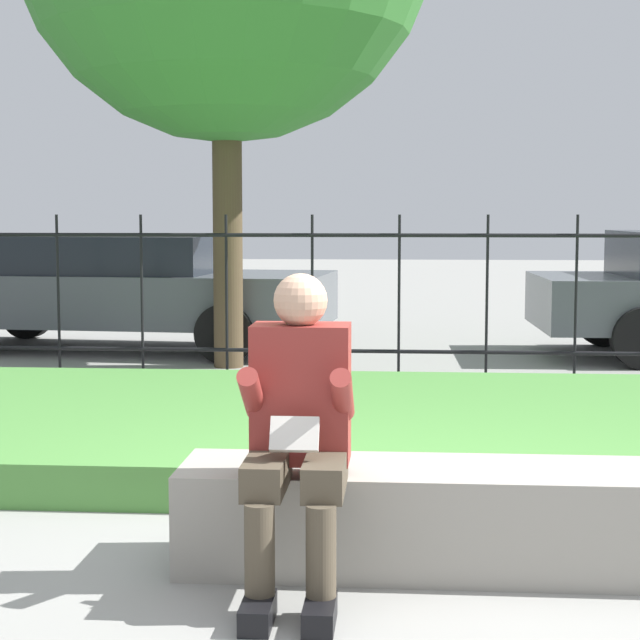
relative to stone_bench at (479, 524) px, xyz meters
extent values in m
plane|color=gray|center=(-0.35, 0.00, -0.19)|extent=(60.00, 60.00, 0.00)
cube|color=gray|center=(0.00, 0.00, 0.02)|extent=(2.45, 0.53, 0.42)
cube|color=slate|center=(0.00, 0.00, -0.15)|extent=(2.35, 0.49, 0.08)
cube|color=black|center=(-0.82, -0.67, -0.14)|extent=(0.11, 0.26, 0.09)
cylinder|color=#4C4233|center=(-0.82, -0.61, 0.07)|extent=(0.11, 0.11, 0.33)
cube|color=#4C4233|center=(-0.82, -0.40, 0.30)|extent=(0.15, 0.42, 0.13)
cube|color=black|center=(-0.60, -0.67, -0.14)|extent=(0.11, 0.26, 0.09)
cylinder|color=#4C4233|center=(-0.60, -0.61, 0.07)|extent=(0.11, 0.11, 0.33)
cube|color=#4C4233|center=(-0.60, -0.40, 0.30)|extent=(0.15, 0.42, 0.13)
cube|color=maroon|center=(-0.71, -0.19, 0.57)|extent=(0.38, 0.24, 0.54)
sphere|color=tan|center=(-0.71, -0.21, 0.93)|extent=(0.21, 0.21, 0.21)
cylinder|color=maroon|center=(-0.88, -0.35, 0.59)|extent=(0.08, 0.29, 0.24)
cylinder|color=maroon|center=(-0.54, -0.35, 0.59)|extent=(0.08, 0.29, 0.24)
cube|color=beige|center=(-0.71, -0.45, 0.46)|extent=(0.18, 0.09, 0.13)
cube|color=#4C893D|center=(-0.35, 2.33, -0.07)|extent=(10.08, 3.25, 0.23)
cylinder|color=black|center=(-0.35, 4.71, 0.10)|extent=(8.08, 0.03, 0.03)
cylinder|color=black|center=(-0.35, 4.71, 1.08)|extent=(8.08, 0.03, 0.03)
cylinder|color=black|center=(-3.29, 4.71, 0.54)|extent=(0.02, 0.02, 1.44)
cylinder|color=black|center=(-2.55, 4.71, 0.54)|extent=(0.02, 0.02, 1.44)
cylinder|color=black|center=(-1.82, 4.71, 0.54)|extent=(0.02, 0.02, 1.44)
cylinder|color=black|center=(-1.08, 4.71, 0.54)|extent=(0.02, 0.02, 1.44)
cylinder|color=black|center=(-0.35, 4.71, 0.54)|extent=(0.02, 0.02, 1.44)
cylinder|color=black|center=(0.39, 4.71, 0.54)|extent=(0.02, 0.02, 1.44)
cylinder|color=black|center=(1.12, 4.71, 0.54)|extent=(0.02, 0.02, 1.44)
cylinder|color=black|center=(1.89, 7.62, 0.11)|extent=(0.59, 0.21, 0.58)
cube|color=#4C5156|center=(-3.37, 6.89, 0.37)|extent=(4.66, 2.09, 0.54)
cube|color=black|center=(-3.55, 6.91, 0.84)|extent=(2.61, 1.71, 0.39)
cylinder|color=black|center=(-2.04, 5.94, 0.10)|extent=(0.60, 0.25, 0.58)
cylinder|color=black|center=(-1.90, 7.61, 0.10)|extent=(0.60, 0.25, 0.58)
cylinder|color=black|center=(-4.70, 7.85, 0.10)|extent=(0.60, 0.25, 0.58)
cylinder|color=#4C3D28|center=(-1.96, 5.69, 1.31)|extent=(0.28, 0.28, 2.99)
camera|label=1|loc=(-0.32, -4.29, 1.26)|focal=60.00mm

